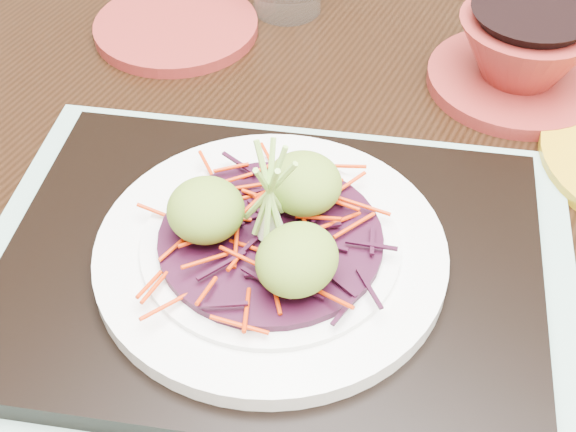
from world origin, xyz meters
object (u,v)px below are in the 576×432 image
Objects in this scene: serving_tray at (271,267)px; terracotta_bowl_set at (522,57)px; terracotta_side_plate at (176,27)px; white_plate at (271,251)px; dining_table at (321,348)px.

terracotta_bowl_set is (0.04, 0.32, 0.02)m from serving_tray.
terracotta_side_plate is (-0.27, 0.20, -0.01)m from serving_tray.
terracotta_bowl_set is at bearing 82.75° from white_plate.
serving_tray is 0.34m from terracotta_side_plate.
dining_table is at bearing 52.11° from white_plate.
terracotta_bowl_set is (0.31, 0.12, 0.02)m from terracotta_side_plate.
white_plate reaches higher than serving_tray.
serving_tray is 0.02m from white_plate.
white_plate is 1.49× the size of terracotta_side_plate.
dining_table is 3.55× the size of serving_tray.
serving_tray is at bearing -36.71° from terracotta_side_plate.
dining_table is at bearing 24.96° from serving_tray.
dining_table is 5.46× the size of white_plate.
white_plate is at bearing -137.71° from dining_table.
terracotta_bowl_set reaches higher than white_plate.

